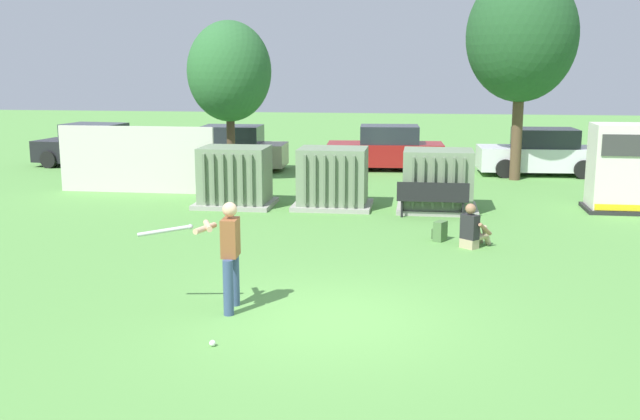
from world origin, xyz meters
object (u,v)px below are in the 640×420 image
(transformer_mid_east, at_px, (438,181))
(parked_car_rightmost, at_px, (541,153))
(transformer_mid_west, at_px, (333,179))
(parked_car_leftmost, at_px, (93,147))
(transformer_west, at_px, (235,177))
(sports_ball, at_px, (213,343))
(seated_spectator, at_px, (473,230))
(batter, at_px, (227,250))
(generator_enclosure, at_px, (618,168))
(parked_car_left_of_center, at_px, (229,149))
(backpack, at_px, (440,231))
(park_bench, at_px, (433,197))
(parked_car_right_of_center, at_px, (386,149))

(transformer_mid_east, distance_m, parked_car_rightmost, 7.95)
(transformer_mid_west, relative_size, parked_car_leftmost, 0.48)
(transformer_west, distance_m, parked_car_leftmost, 10.15)
(sports_ball, relative_size, parked_car_leftmost, 0.02)
(parked_car_leftmost, distance_m, parked_car_rightmost, 16.47)
(sports_ball, height_order, seated_spectator, seated_spectator)
(transformer_west, height_order, batter, batter)
(transformer_mid_west, distance_m, parked_car_rightmost, 9.53)
(generator_enclosure, xyz_separation_m, parked_car_left_of_center, (-12.10, 6.12, -0.38))
(transformer_west, relative_size, parked_car_left_of_center, 0.49)
(transformer_mid_east, xyz_separation_m, backpack, (0.01, -3.48, -0.57))
(park_bench, height_order, parked_car_right_of_center, parked_car_right_of_center)
(parked_car_left_of_center, relative_size, parked_car_rightmost, 0.99)
(parked_car_left_of_center, height_order, parked_car_right_of_center, same)
(batter, height_order, parked_car_rightmost, batter)
(parked_car_leftmost, bearing_deg, parked_car_rightmost, 0.29)
(batter, height_order, parked_car_right_of_center, batter)
(transformer_west, relative_size, backpack, 4.77)
(parked_car_leftmost, distance_m, parked_car_right_of_center, 11.07)
(seated_spectator, bearing_deg, transformer_west, 147.62)
(seated_spectator, bearing_deg, generator_enclosure, 48.87)
(sports_ball, xyz_separation_m, seated_spectator, (3.90, 6.24, 0.33))
(transformer_west, distance_m, batter, 8.84)
(park_bench, bearing_deg, seated_spectator, -74.92)
(parked_car_left_of_center, bearing_deg, transformer_mid_east, -42.28)
(seated_spectator, relative_size, parked_car_rightmost, 0.22)
(park_bench, bearing_deg, transformer_west, 170.60)
(backpack, bearing_deg, transformer_mid_west, 128.45)
(transformer_mid_west, distance_m, batter, 8.74)
(sports_ball, distance_m, parked_car_left_of_center, 17.48)
(sports_ball, xyz_separation_m, parked_car_rightmost, (6.89, 17.26, 0.71))
(park_bench, relative_size, parked_car_leftmost, 0.41)
(transformer_west, height_order, transformer_mid_east, same)
(transformer_west, distance_m, parked_car_left_of_center, 7.09)
(parked_car_leftmost, relative_size, parked_car_left_of_center, 1.03)
(parked_car_leftmost, height_order, parked_car_left_of_center, same)
(backpack, bearing_deg, seated_spectator, -36.22)
(transformer_mid_east, bearing_deg, parked_car_right_of_center, 102.92)
(parked_car_left_of_center, bearing_deg, seated_spectator, -52.92)
(parked_car_leftmost, distance_m, parked_car_left_of_center, 5.38)
(batter, height_order, sports_ball, batter)
(backpack, relative_size, parked_car_rightmost, 0.10)
(transformer_mid_west, bearing_deg, backpack, -51.55)
(transformer_west, distance_m, transformer_mid_west, 2.68)
(transformer_mid_east, distance_m, parked_car_right_of_center, 7.79)
(sports_ball, relative_size, parked_car_right_of_center, 0.02)
(parked_car_rightmost, bearing_deg, backpack, -109.21)
(park_bench, distance_m, seated_spectator, 3.13)
(parked_car_left_of_center, bearing_deg, backpack, -54.01)
(generator_enclosure, bearing_deg, backpack, -138.83)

